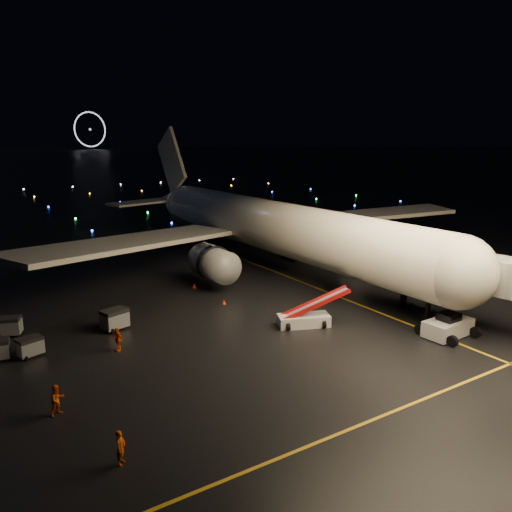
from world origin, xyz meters
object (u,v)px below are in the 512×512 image
Objects in this scene: crew_a at (121,447)px; crew_c at (117,339)px; pushback_tug at (448,325)px; crew_b at (57,400)px; baggage_cart_3 at (30,347)px; belt_loader at (304,309)px; airliner at (255,195)px; baggage_cart_0 at (115,319)px; baggage_cart_1 at (9,326)px.

crew_c reaches higher than crew_a.
pushback_tug is 2.22× the size of crew_c.
crew_a is at bearing -99.94° from crew_b.
baggage_cart_3 is at bearing 46.81° from crew_a.
crew_a is (-19.95, -10.46, -0.69)m from belt_loader.
airliner is at bearing 15.57° from crew_b.
crew_b is 1.09× the size of baggage_cart_3.
airliner is 35.99× the size of baggage_cart_3.
belt_loader is 16.78m from baggage_cart_0.
baggage_cart_1 is (-2.67, 22.18, -0.15)m from crew_a.
pushback_tug is 34.09m from baggage_cart_3.
belt_loader is at bearing -113.19° from airliner.
baggage_cart_3 is at bearing 179.35° from baggage_cart_0.
belt_loader is at bearing 58.87° from crew_c.
baggage_cart_0 is (-23.35, -13.83, -8.21)m from airliner.
crew_c reaches higher than baggage_cart_3.
crew_a is 19.49m from baggage_cart_0.
belt_loader reaches higher than baggage_cart_0.
crew_b is 0.91× the size of baggage_cart_0.
airliner reaches higher than crew_c.
crew_b is at bearing -57.33° from crew_c.
crew_c is at bearing -120.50° from baggage_cart_0.
crew_c reaches higher than crew_b.
baggage_cart_3 is (-7.23, -2.01, -0.15)m from baggage_cart_0.
baggage_cart_0 is at bearing -1.95° from baggage_cart_1.
crew_c reaches higher than baggage_cart_0.
airliner is at bearing 39.50° from baggage_cart_1.
baggage_cart_3 is at bearing -173.95° from belt_loader.
crew_c is 4.81m from baggage_cart_0.
crew_c is at bearing -144.55° from airliner.
crew_b is 1.03× the size of baggage_cart_1.
airliner is 31.61m from pushback_tug.
baggage_cart_3 is (-6.04, 2.65, -0.22)m from crew_c.
crew_a is at bearing -122.20° from baggage_cart_0.
crew_b is 13.96m from baggage_cart_0.
belt_loader is at bearing 133.49° from pushback_tug.
belt_loader is 22.71m from baggage_cart_3.
baggage_cart_3 is (0.82, -5.45, -0.05)m from baggage_cart_1.
crew_c is at bearing 150.85° from pushback_tug.
crew_a is at bearing -61.93° from baggage_cart_1.
pushback_tug reaches higher than crew_a.
baggage_cart_0 reaches higher than baggage_cart_3.
belt_loader is (-8.94, 8.45, 0.60)m from pushback_tug.
crew_c is at bearing 23.91° from crew_a.
crew_a is 14.68m from crew_c.
crew_a is 6.97m from crew_b.
belt_loader is 3.45× the size of crew_c.
baggage_cart_1 is at bearing 47.35° from crew_a.
airliner is 34.10m from baggage_cart_1.
crew_c is 6.60m from baggage_cart_3.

